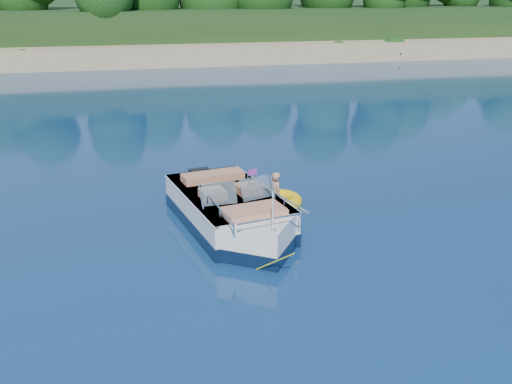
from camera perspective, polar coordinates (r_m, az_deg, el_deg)
ground at (r=11.57m, az=-5.55°, el=-10.18°), size 160.00×160.00×0.00m
shoreline at (r=73.90m, az=-12.68°, el=15.61°), size 170.00×59.00×6.00m
motorboat at (r=14.28m, az=-2.30°, el=-2.33°), size 2.86×5.96×2.00m
tow_tube at (r=16.08m, az=2.28°, el=-0.88°), size 1.55×1.55×0.35m
boy at (r=15.99m, az=1.86°, el=-1.35°), size 0.51×0.77×1.40m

